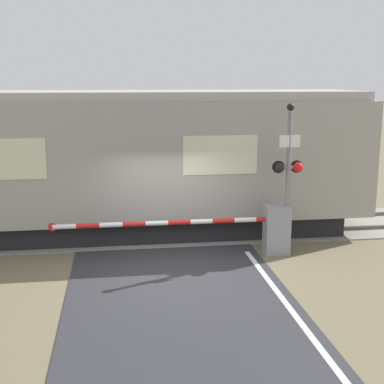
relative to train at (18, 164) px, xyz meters
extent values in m
plane|color=#6B6047|center=(3.77, -3.20, -2.00)|extent=(80.00, 80.00, 0.00)
cube|color=gray|center=(3.77, 0.00, -1.99)|extent=(36.00, 3.20, 0.03)
cube|color=#595451|center=(3.77, -0.72, -1.92)|extent=(36.00, 0.08, 0.10)
cube|color=#595451|center=(3.77, 0.72, -1.92)|extent=(36.00, 0.08, 0.10)
cube|color=black|center=(0.00, 0.00, -1.70)|extent=(17.34, 2.61, 0.60)
cube|color=#9E998E|center=(0.00, 0.00, 0.13)|extent=(18.84, 3.07, 3.07)
cube|color=#ADA89E|center=(0.00, 0.00, 1.79)|extent=(18.47, 2.83, 0.24)
cube|color=beige|center=(5.18, -1.54, 0.36)|extent=(1.88, 0.02, 0.98)
cube|color=beige|center=(0.00, -1.54, 0.36)|extent=(1.88, 0.02, 0.98)
cube|color=gray|center=(6.45, -2.35, -1.40)|extent=(0.60, 0.44, 1.21)
cylinder|color=gray|center=(6.45, -2.35, -1.12)|extent=(0.16, 0.16, 0.18)
cylinder|color=red|center=(6.18, -2.35, -1.12)|extent=(0.54, 0.11, 0.11)
cylinder|color=white|center=(5.65, -2.35, -1.12)|extent=(0.54, 0.11, 0.11)
cylinder|color=red|center=(5.11, -2.35, -1.12)|extent=(0.54, 0.11, 0.11)
cylinder|color=white|center=(4.58, -2.35, -1.12)|extent=(0.54, 0.11, 0.11)
cylinder|color=red|center=(4.04, -2.35, -1.12)|extent=(0.54, 0.11, 0.11)
cylinder|color=white|center=(3.51, -2.35, -1.12)|extent=(0.54, 0.11, 0.11)
cylinder|color=red|center=(2.97, -2.35, -1.12)|extent=(0.54, 0.11, 0.11)
cylinder|color=white|center=(2.44, -2.35, -1.12)|extent=(0.54, 0.11, 0.11)
cylinder|color=red|center=(1.90, -2.35, -1.12)|extent=(0.54, 0.11, 0.11)
cylinder|color=white|center=(1.37, -2.35, -1.12)|extent=(0.54, 0.11, 0.11)
cylinder|color=red|center=(1.10, -2.35, -1.12)|extent=(0.20, 0.02, 0.20)
cylinder|color=gray|center=(6.68, -2.36, -0.26)|extent=(0.11, 0.11, 3.48)
cube|color=gray|center=(6.68, -2.36, 0.16)|extent=(0.57, 0.07, 0.07)
sphere|color=black|center=(6.46, -2.41, 0.16)|extent=(0.24, 0.24, 0.24)
sphere|color=red|center=(6.91, -2.41, 0.16)|extent=(0.24, 0.24, 0.24)
cylinder|color=black|center=(6.46, -2.30, 0.16)|extent=(0.30, 0.06, 0.30)
cylinder|color=black|center=(6.91, -2.30, 0.16)|extent=(0.30, 0.06, 0.30)
cube|color=white|center=(6.68, -2.40, 0.78)|extent=(0.50, 0.02, 0.28)
sphere|color=black|center=(6.68, -2.36, 1.58)|extent=(0.18, 0.18, 0.18)
camera|label=1|loc=(2.63, -14.55, 2.25)|focal=50.00mm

